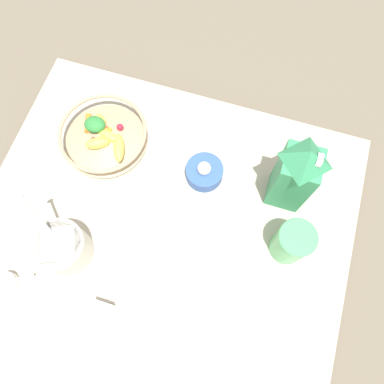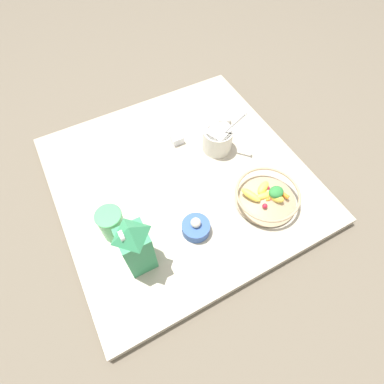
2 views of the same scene
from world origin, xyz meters
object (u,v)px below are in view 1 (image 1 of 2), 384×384
fruit_bowl (104,136)px  garlic_bowl (204,172)px  milk_carton (295,175)px  drinking_cup (292,242)px  spice_jar (102,313)px  yogurt_tub (63,247)px

fruit_bowl → garlic_bowl: size_ratio=2.39×
fruit_bowl → milk_carton: milk_carton is taller
drinking_cup → spice_jar: bearing=126.4°
milk_carton → garlic_bowl: bearing=93.7°
milk_carton → garlic_bowl: (-0.01, 0.22, -0.10)m
yogurt_tub → milk_carton: bearing=-56.9°
spice_jar → garlic_bowl: bearing=-17.6°
fruit_bowl → milk_carton: size_ratio=0.93×
drinking_cup → garlic_bowl: bearing=63.1°
yogurt_tub → drinking_cup: size_ratio=1.72×
milk_carton → garlic_bowl: milk_carton is taller
drinking_cup → spice_jar: size_ratio=2.67×
drinking_cup → garlic_bowl: 0.29m
yogurt_tub → spice_jar: bearing=-129.9°
drinking_cup → garlic_bowl: size_ratio=1.28×
garlic_bowl → spice_jar: bearing=162.4°
fruit_bowl → spice_jar: 0.46m
fruit_bowl → drinking_cup: drinking_cup is taller
drinking_cup → garlic_bowl: drinking_cup is taller
milk_carton → spice_jar: (-0.43, 0.35, -0.11)m
spice_jar → garlic_bowl: garlic_bowl is taller
yogurt_tub → drinking_cup: yogurt_tub is taller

